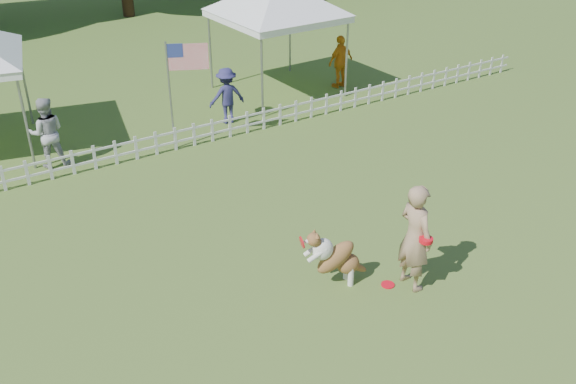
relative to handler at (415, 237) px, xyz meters
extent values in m
plane|color=#36561B|center=(-0.50, 0.21, -0.96)|extent=(120.00, 120.00, 0.00)
imported|color=#A07F60|center=(0.00, 0.00, 0.00)|extent=(0.46, 0.70, 1.93)
cylinder|color=red|center=(-0.34, 0.18, -0.95)|extent=(0.29, 0.29, 0.02)
imported|color=#A6A5AB|center=(-4.05, 7.93, -0.13)|extent=(0.94, 0.81, 1.67)
imported|color=navy|center=(0.66, 8.15, -0.21)|extent=(1.03, 0.66, 1.51)
imported|color=orange|center=(4.91, 8.88, -0.16)|extent=(0.99, 0.52, 1.61)
camera|label=1|loc=(-6.48, -6.47, 5.73)|focal=40.00mm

